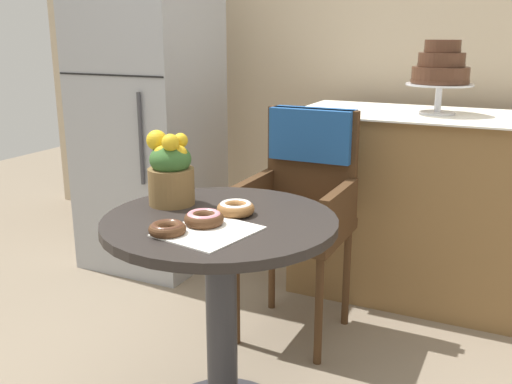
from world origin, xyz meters
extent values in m
cube|color=#C1AD8E|center=(0.00, 1.85, 1.35)|extent=(4.80, 0.10, 2.70)
cylinder|color=#282321|center=(0.00, 0.00, 0.70)|extent=(0.72, 0.72, 0.03)
cylinder|color=#333338|center=(0.00, 0.00, 0.34)|extent=(0.10, 0.10, 0.69)
cube|color=#472D19|center=(-0.02, 0.65, 0.47)|extent=(0.42, 0.42, 0.04)
cube|color=#472D19|center=(-0.02, 0.84, 0.72)|extent=(0.40, 0.04, 0.46)
cube|color=#472D19|center=(-0.21, 0.65, 0.58)|extent=(0.04, 0.38, 0.18)
cube|color=#472D19|center=(0.17, 0.65, 0.58)|extent=(0.04, 0.38, 0.18)
cube|color=#1E4C8C|center=(-0.02, 0.84, 0.84)|extent=(0.36, 0.11, 0.22)
cylinder|color=#472D19|center=(-0.20, 0.47, 0.23)|extent=(0.03, 0.03, 0.45)
cylinder|color=#472D19|center=(0.16, 0.47, 0.23)|extent=(0.03, 0.03, 0.45)
cylinder|color=#472D19|center=(-0.20, 0.83, 0.23)|extent=(0.03, 0.03, 0.45)
cylinder|color=#472D19|center=(0.16, 0.83, 0.23)|extent=(0.03, 0.03, 0.45)
cube|color=white|center=(0.03, -0.13, 0.72)|extent=(0.27, 0.29, 0.00)
torus|color=#4C2D19|center=(-0.01, -0.08, 0.74)|extent=(0.12, 0.12, 0.04)
torus|color=pink|center=(-0.01, -0.08, 0.75)|extent=(0.10, 0.10, 0.02)
torus|color=#936033|center=(0.03, 0.05, 0.74)|extent=(0.12, 0.12, 0.04)
torus|color=white|center=(0.03, 0.05, 0.75)|extent=(0.10, 0.10, 0.02)
torus|color=#4C2D19|center=(-0.06, -0.19, 0.74)|extent=(0.11, 0.11, 0.03)
torus|color=#512D1E|center=(-0.06, -0.19, 0.74)|extent=(0.09, 0.09, 0.02)
cylinder|color=brown|center=(-0.21, 0.06, 0.78)|extent=(0.15, 0.15, 0.12)
ellipsoid|color=#38662D|center=(-0.21, 0.06, 0.87)|extent=(0.14, 0.14, 0.10)
sphere|color=gold|center=(-0.18, 0.06, 0.89)|extent=(0.05, 0.05, 0.05)
sphere|color=gold|center=(-0.19, 0.09, 0.93)|extent=(0.05, 0.05, 0.05)
sphere|color=gold|center=(-0.23, 0.08, 0.90)|extent=(0.06, 0.06, 0.06)
sphere|color=gold|center=(-0.26, 0.06, 0.93)|extent=(0.07, 0.07, 0.07)
sphere|color=gold|center=(-0.23, 0.04, 0.89)|extent=(0.06, 0.06, 0.06)
sphere|color=gold|center=(-0.19, 0.03, 0.93)|extent=(0.06, 0.06, 0.06)
cube|color=olive|center=(0.55, 1.30, 0.45)|extent=(1.50, 0.56, 0.90)
cube|color=white|center=(0.55, 1.30, 0.90)|extent=(1.56, 0.62, 0.01)
cylinder|color=silver|center=(0.42, 1.30, 0.91)|extent=(0.16, 0.16, 0.01)
cylinder|color=silver|center=(0.42, 1.30, 0.97)|extent=(0.03, 0.03, 0.12)
cylinder|color=silver|center=(0.42, 1.30, 1.03)|extent=(0.30, 0.30, 0.01)
cylinder|color=#4C2D1E|center=(0.42, 1.30, 1.08)|extent=(0.26, 0.25, 0.08)
cylinder|color=#4C2D1E|center=(0.42, 1.30, 1.05)|extent=(0.26, 0.26, 0.01)
cylinder|color=#4C2D1E|center=(0.42, 1.30, 1.14)|extent=(0.21, 0.21, 0.06)
cylinder|color=#4C2D1E|center=(0.42, 1.30, 1.12)|extent=(0.21, 0.21, 0.01)
cylinder|color=#4C2D1E|center=(0.42, 1.30, 1.20)|extent=(0.16, 0.16, 0.06)
cylinder|color=#4C2D1E|center=(0.42, 1.30, 1.18)|extent=(0.16, 0.16, 0.01)
cube|color=#9EA0A5|center=(-1.05, 1.10, 0.85)|extent=(0.64, 0.60, 1.70)
cube|color=black|center=(-1.05, 0.80, 1.06)|extent=(0.63, 0.01, 0.01)
cylinder|color=#3F3F44|center=(-0.87, 0.79, 0.77)|extent=(0.02, 0.02, 0.45)
camera|label=1|loc=(0.82, -1.46, 1.27)|focal=40.60mm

